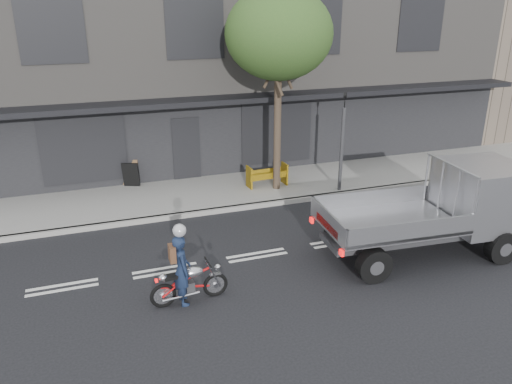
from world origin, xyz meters
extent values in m
plane|color=black|center=(0.00, 0.00, 0.00)|extent=(80.00, 80.00, 0.00)
cube|color=gray|center=(0.00, 4.70, 0.07)|extent=(32.00, 3.20, 0.15)
cube|color=gray|center=(0.00, 3.10, 0.07)|extent=(32.00, 0.20, 0.15)
cube|color=slate|center=(0.00, 11.30, 4.00)|extent=(26.00, 10.00, 8.00)
cylinder|color=#382B21|center=(2.20, 4.20, 2.00)|extent=(0.24, 0.24, 4.00)
ellipsoid|color=#27501E|center=(2.20, 4.20, 5.30)|extent=(3.40, 3.40, 2.89)
cylinder|color=#2D2D30|center=(4.20, 3.35, 1.50)|extent=(0.12, 0.12, 3.00)
imported|color=black|center=(4.20, 3.35, 3.25)|extent=(0.08, 0.10, 0.50)
torus|color=black|center=(-2.70, -1.55, 0.27)|extent=(0.58, 0.11, 0.58)
torus|color=black|center=(-1.51, -1.49, 0.27)|extent=(0.58, 0.11, 0.58)
cube|color=#2D2D30|center=(-2.15, -1.52, 0.37)|extent=(0.30, 0.22, 0.24)
ellipsoid|color=silver|center=(-2.01, -1.52, 0.71)|extent=(0.48, 0.29, 0.23)
cube|color=black|center=(-2.42, -1.54, 0.69)|extent=(0.47, 0.22, 0.07)
cylinder|color=black|center=(-1.67, -1.50, 0.88)|extent=(0.06, 0.51, 0.03)
imported|color=#16213C|center=(-2.25, -1.52, 0.81)|extent=(0.42, 0.61, 1.62)
cylinder|color=black|center=(2.18, -2.12, 0.42)|extent=(0.87, 0.37, 0.85)
cylinder|color=black|center=(2.31, -0.24, 0.42)|extent=(0.87, 0.37, 0.85)
cylinder|color=black|center=(5.73, -2.38, 0.42)|extent=(0.87, 0.37, 0.85)
cylinder|color=black|center=(5.86, -0.50, 0.42)|extent=(0.87, 0.37, 0.85)
cube|color=#2D2D30|center=(4.02, -1.31, 0.61)|extent=(5.18, 1.48, 0.16)
cube|color=#A4A4A9|center=(5.74, -1.43, 1.50)|extent=(2.03, 2.13, 1.67)
cube|color=black|center=(5.74, -1.43, 1.98)|extent=(1.80, 2.01, 0.61)
cube|color=#A3A3A7|center=(3.08, -1.24, 1.02)|extent=(3.49, 2.41, 0.11)
camera|label=1|loc=(-3.86, -10.98, 6.19)|focal=35.00mm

